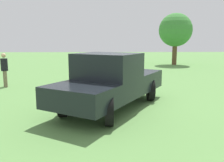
# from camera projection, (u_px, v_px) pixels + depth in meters

# --- Properties ---
(ground_plane) EXTENTS (80.00, 80.00, 0.00)m
(ground_plane) POSITION_uv_depth(u_px,v_px,m) (120.00, 105.00, 8.19)
(ground_plane) COLOR #5B8C47
(pickup_truck) EXTENTS (5.12, 4.10, 1.82)m
(pickup_truck) POSITION_uv_depth(u_px,v_px,m) (110.00, 80.00, 7.69)
(pickup_truck) COLOR black
(pickup_truck) RESTS_ON ground_plane
(person_bystander) EXTENTS (0.44, 0.44, 1.64)m
(person_bystander) POSITION_uv_depth(u_px,v_px,m) (4.00, 68.00, 11.33)
(person_bystander) COLOR #7A6B51
(person_bystander) RESTS_ON ground_plane
(tree_side) EXTENTS (3.05, 3.05, 4.74)m
(tree_side) POSITION_uv_depth(u_px,v_px,m) (176.00, 30.00, 21.78)
(tree_side) COLOR brown
(tree_side) RESTS_ON ground_plane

